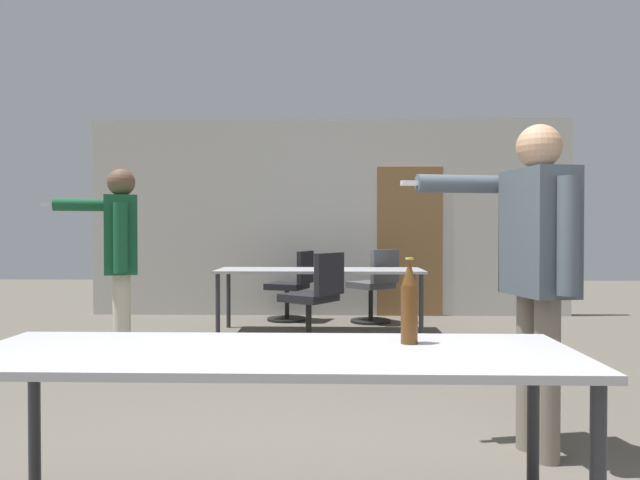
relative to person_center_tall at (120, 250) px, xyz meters
name	(u,v)px	position (x,y,z in m)	size (l,w,h in m)	color
back_wall	(332,218)	(1.74, 3.23, 0.34)	(6.62, 0.12, 2.71)	beige
conference_table_near	(273,367)	(1.56, -2.59, -0.34)	(2.22, 0.70, 0.73)	#A8A8AD
conference_table_far	(320,274)	(1.61, 1.85, -0.34)	(2.35, 0.75, 0.73)	#A8A8AD
person_center_tall	(120,250)	(0.00, 0.00, 0.00)	(0.90, 0.64, 1.68)	beige
person_far_watching	(536,255)	(2.83, -1.70, 0.03)	(0.85, 0.61, 1.72)	slate
office_chair_far_right	(315,302)	(1.58, 1.07, -0.56)	(0.68, 0.66, 0.95)	black
office_chair_mid_tucked	(292,288)	(1.23, 2.71, -0.59)	(0.64, 0.59, 0.91)	black
office_chair_near_pushed	(375,288)	(2.30, 2.55, -0.57)	(0.68, 0.69, 0.94)	black
beer_bottle	(409,303)	(2.08, -2.46, -0.12)	(0.07, 0.07, 0.34)	#563314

